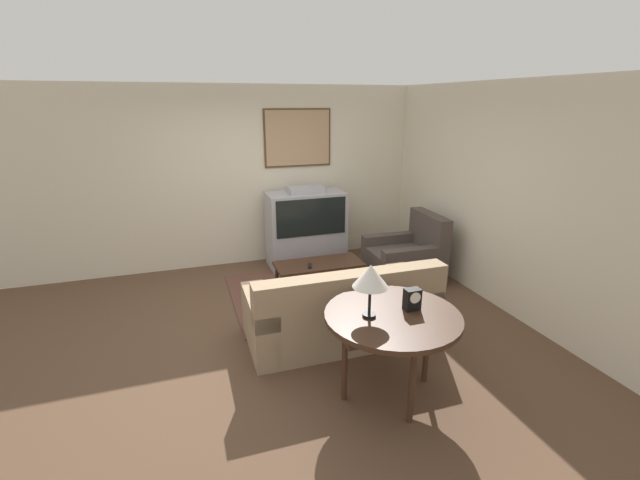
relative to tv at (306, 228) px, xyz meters
The scene contains 12 objects.
ground_plane 1.94m from the tv, 113.87° to the right, with size 12.00×12.00×0.00m, color brown.
wall_back 1.15m from the tv, 149.32° to the left, with size 12.00×0.10×2.70m.
wall_right 2.64m from the tv, 41.98° to the right, with size 0.06×12.00×2.70m.
area_rug 1.24m from the tv, 102.47° to the right, with size 2.11×1.84×0.01m.
tv is the anchor object (origin of this frame).
couch 2.29m from the tv, 97.08° to the right, with size 2.00×0.93×0.87m.
armchair 1.60m from the tv, 41.52° to the right, with size 0.98×0.87×0.95m.
coffee_table 1.08m from the tv, 97.47° to the right, with size 1.16×0.52×0.41m.
console_table 3.27m from the tv, 94.04° to the right, with size 1.14×1.14×0.79m.
table_lamp 3.31m from the tv, 97.68° to the right, with size 0.29×0.29×0.45m.
mantel_clock 3.25m from the tv, 90.79° to the right, with size 0.13×0.10×0.19m.
remote 1.18m from the tv, 104.43° to the right, with size 0.09×0.17×0.02m.
Camera 1 is at (-1.06, -4.38, 2.46)m, focal length 24.00 mm.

